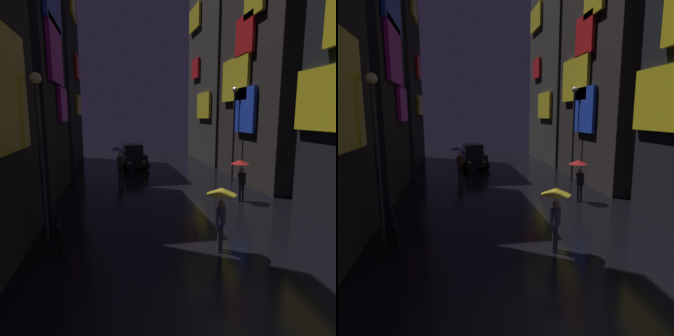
{
  "view_description": "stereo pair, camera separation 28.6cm",
  "coord_description": "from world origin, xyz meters",
  "views": [
    {
      "loc": [
        -2.78,
        -4.8,
        4.3
      ],
      "look_at": [
        0.0,
        9.59,
        1.67
      ],
      "focal_mm": 32.0,
      "sensor_mm": 36.0,
      "label": 1
    },
    {
      "loc": [
        -2.5,
        -4.85,
        4.3
      ],
      "look_at": [
        0.0,
        9.59,
        1.67
      ],
      "focal_mm": 32.0,
      "sensor_mm": 36.0,
      "label": 2
    }
  ],
  "objects": [
    {
      "name": "ground_plane",
      "position": [
        0.0,
        0.0,
        0.0
      ],
      "size": [
        120.0,
        120.0,
        0.0
      ],
      "primitive_type": "plane",
      "color": "black"
    },
    {
      "name": "building_left_mid",
      "position": [
        -7.47,
        12.51,
        7.1
      ],
      "size": [
        4.25,
        7.03,
        14.17
      ],
      "color": "black",
      "rests_on": "ground"
    },
    {
      "name": "building_left_far",
      "position": [
        -7.49,
        22.27,
        8.29
      ],
      "size": [
        4.25,
        8.54,
        16.56
      ],
      "color": "black",
      "rests_on": "ground"
    },
    {
      "name": "building_right_mid",
      "position": [
        7.48,
        13.18,
        7.33
      ],
      "size": [
        4.25,
        8.37,
        14.66
      ],
      "color": "#2D2826",
      "rests_on": "ground"
    },
    {
      "name": "building_right_far",
      "position": [
        7.49,
        22.33,
        8.32
      ],
      "size": [
        4.25,
        8.66,
        16.64
      ],
      "color": "#33302D",
      "rests_on": "ground"
    },
    {
      "name": "pedestrian_midstreet_centre_red",
      "position": [
        3.46,
        8.71,
        1.67
      ],
      "size": [
        0.9,
        0.9,
        2.12
      ],
      "color": "black",
      "rests_on": "ground"
    },
    {
      "name": "pedestrian_foreground_right_blue",
      "position": [
        -2.28,
        15.75,
        1.67
      ],
      "size": [
        0.9,
        0.9,
        2.12
      ],
      "color": "#2D2D38",
      "rests_on": "ground"
    },
    {
      "name": "pedestrian_far_right_yellow",
      "position": [
        0.5,
        3.56,
        1.67
      ],
      "size": [
        0.9,
        0.9,
        2.12
      ],
      "color": "#2D2D38",
      "rests_on": "ground"
    },
    {
      "name": "bicycle_parked_at_storefront",
      "position": [
        -4.6,
        5.36,
        0.39
      ],
      "size": [
        0.55,
        1.77,
        0.96
      ],
      "color": "black",
      "rests_on": "ground"
    },
    {
      "name": "car_distant",
      "position": [
        -1.04,
        19.48,
        0.93
      ],
      "size": [
        2.49,
        4.26,
        1.92
      ],
      "color": "black",
      "rests_on": "ground"
    },
    {
      "name": "streetlamp_right_far",
      "position": [
        5.0,
        13.31,
        3.71
      ],
      "size": [
        0.36,
        0.36,
        6.0
      ],
      "color": "#2D2D33",
      "rests_on": "ground"
    },
    {
      "name": "streetlamp_left_near",
      "position": [
        -5.0,
        5.42,
        3.49
      ],
      "size": [
        0.36,
        0.36,
        5.59
      ],
      "color": "#2D2D33",
      "rests_on": "ground"
    }
  ]
}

